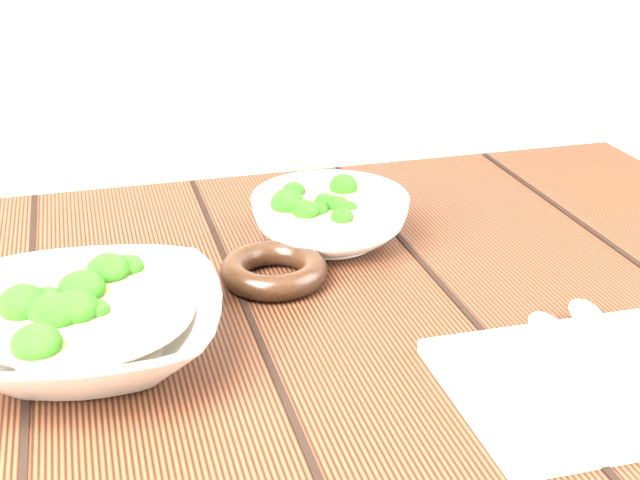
# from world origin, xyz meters

# --- Properties ---
(table) EXTENTS (1.20, 0.80, 0.75)m
(table) POSITION_xyz_m (0.00, 0.00, 0.63)
(table) COLOR #381D10
(table) RESTS_ON ground
(soup_bowl_front) EXTENTS (0.26, 0.26, 0.07)m
(soup_bowl_front) POSITION_xyz_m (-0.17, -0.02, 0.78)
(soup_bowl_front) COLOR silver
(soup_bowl_front) RESTS_ON table
(soup_bowl_back) EXTENTS (0.23, 0.23, 0.06)m
(soup_bowl_back) POSITION_xyz_m (0.10, 0.16, 0.78)
(soup_bowl_back) COLOR silver
(soup_bowl_back) RESTS_ON table
(trivet) EXTENTS (0.15, 0.15, 0.03)m
(trivet) POSITION_xyz_m (0.02, 0.08, 0.76)
(trivet) COLOR black
(trivet) RESTS_ON table
(napkin) EXTENTS (0.23, 0.19, 0.01)m
(napkin) POSITION_xyz_m (0.22, -0.18, 0.76)
(napkin) COLOR beige
(napkin) RESTS_ON table
(spoon_left) EXTENTS (0.06, 0.19, 0.01)m
(spoon_left) POSITION_xyz_m (0.22, -0.14, 0.77)
(spoon_left) COLOR #A19B8E
(spoon_left) RESTS_ON napkin
(spoon_right) EXTENTS (0.07, 0.18, 0.01)m
(spoon_right) POSITION_xyz_m (0.26, -0.12, 0.77)
(spoon_right) COLOR #A19B8E
(spoon_right) RESTS_ON napkin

